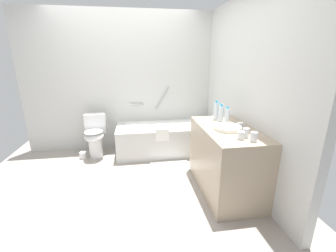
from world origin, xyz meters
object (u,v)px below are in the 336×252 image
water_bottle_0 (218,111)px  toilet_paper_roll (83,155)px  drinking_glass_2 (241,135)px  drinking_glass_0 (246,133)px  water_bottle_3 (216,111)px  bath_mat (170,166)px  water_bottle_2 (221,113)px  bathtub (165,138)px  toilet (95,135)px  water_bottle_1 (227,115)px  sink_basin (227,128)px  drinking_glass_1 (254,137)px  sink_faucet (243,126)px

water_bottle_0 → toilet_paper_roll: bearing=159.0°
drinking_glass_2 → drinking_glass_0: bearing=29.3°
drinking_glass_2 → water_bottle_3: bearing=89.3°
bath_mat → water_bottle_2: bearing=-34.6°
water_bottle_0 → water_bottle_3: size_ratio=0.86×
bathtub → toilet: bathtub is taller
drinking_glass_2 → bath_mat: 1.52m
bathtub → water_bottle_1: size_ratio=7.86×
bathtub → toilet_paper_roll: bearing=-177.7°
bathtub → drinking_glass_0: size_ratio=16.24×
bathtub → sink_basin: bathtub is taller
water_bottle_2 → drinking_glass_0: (0.03, -0.64, -0.06)m
sink_basin → water_bottle_3: 0.46m
water_bottle_1 → drinking_glass_1: bearing=-90.1°
drinking_glass_2 → toilet_paper_roll: size_ratio=0.74×
sink_basin → toilet_paper_roll: size_ratio=2.99×
water_bottle_0 → drinking_glass_1: 0.93m
sink_faucet → water_bottle_2: water_bottle_2 is taller
sink_basin → water_bottle_1: (0.11, 0.27, 0.08)m
bathtub → water_bottle_1: bearing=-58.7°
drinking_glass_2 → sink_faucet: bearing=60.2°
bathtub → water_bottle_1: 1.44m
toilet → drinking_glass_1: size_ratio=7.36×
toilet → toilet_paper_roll: size_ratio=6.69×
toilet_paper_roll → bathtub: bearing=2.3°
toilet → water_bottle_0: (1.84, -0.86, 0.56)m
sink_basin → sink_faucet: 0.20m
water_bottle_3 → toilet_paper_roll: (-2.01, 0.87, -0.91)m
water_bottle_3 → toilet_paper_roll: water_bottle_3 is taller
drinking_glass_0 → drinking_glass_2: size_ratio=1.27×
sink_faucet → water_bottle_1: size_ratio=0.71×
bath_mat → drinking_glass_1: bearing=-61.0°
drinking_glass_1 → water_bottle_0: bearing=91.8°
water_bottle_2 → drinking_glass_2: 0.69m
water_bottle_2 → drinking_glass_1: size_ratio=2.29×
bathtub → water_bottle_3: bearing=-57.9°
water_bottle_2 → bath_mat: 1.20m
drinking_glass_1 → water_bottle_3: bearing=95.7°
water_bottle_2 → bath_mat: size_ratio=0.38×
water_bottle_3 → drinking_glass_0: bearing=-85.0°
sink_basin → water_bottle_2: 0.37m
sink_basin → water_bottle_3: (0.02, 0.44, 0.10)m
water_bottle_2 → drinking_glass_1: water_bottle_2 is taller
bathtub → water_bottle_3: bathtub is taller
bath_mat → drinking_glass_2: bearing=-62.9°
bathtub → water_bottle_2: (0.61, -1.01, 0.68)m
drinking_glass_2 → drinking_glass_1: bearing=-41.4°
drinking_glass_2 → bath_mat: bearing=117.1°
water_bottle_2 → toilet_paper_roll: bearing=154.9°
water_bottle_0 → water_bottle_1: 0.24m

